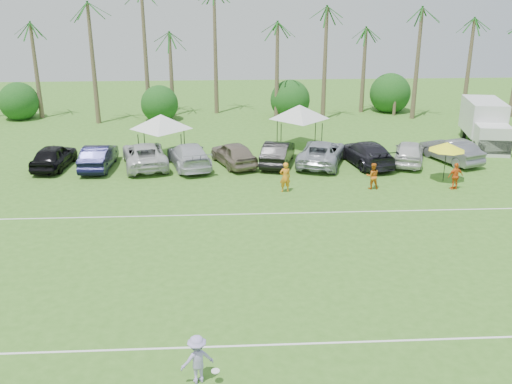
{
  "coord_description": "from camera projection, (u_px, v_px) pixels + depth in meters",
  "views": [
    {
      "loc": [
        -0.09,
        -14.69,
        11.81
      ],
      "look_at": [
        1.45,
        13.11,
        1.6
      ],
      "focal_mm": 40.0,
      "sensor_mm": 36.0,
      "label": 1
    }
  ],
  "objects": [
    {
      "name": "palm_tree_5",
      "position": [
        224.0,
        25.0,
        50.59
      ],
      "size": [
        2.4,
        2.4,
        9.9
      ],
      "color": "brown",
      "rests_on": "ground"
    },
    {
      "name": "canopy_tent_right",
      "position": [
        300.0,
        105.0,
        42.81
      ],
      "size": [
        4.66,
        4.66,
        3.78
      ],
      "color": "black",
      "rests_on": "ground"
    },
    {
      "name": "parked_car_8",
      "position": [
        409.0,
        152.0,
        39.51
      ],
      "size": [
        3.43,
        5.17,
        1.64
      ],
      "primitive_type": "imported",
      "rotation": [
        0.0,
        0.0,
        2.8
      ],
      "color": "silver",
      "rests_on": "ground"
    },
    {
      "name": "market_umbrella",
      "position": [
        447.0,
        146.0,
        35.43
      ],
      "size": [
        2.28,
        2.28,
        2.54
      ],
      "color": "black",
      "rests_on": "ground"
    },
    {
      "name": "box_truck",
      "position": [
        485.0,
        123.0,
        43.59
      ],
      "size": [
        3.59,
        6.86,
        3.37
      ],
      "rotation": [
        0.0,
        0.0,
        -0.18
      ],
      "color": "silver",
      "rests_on": "ground"
    },
    {
      "name": "bush_tree_0",
      "position": [
        20.0,
        98.0,
        52.8
      ],
      "size": [
        4.0,
        4.0,
        4.0
      ],
      "color": "brown",
      "rests_on": "ground"
    },
    {
      "name": "parked_car_7",
      "position": [
        366.0,
        153.0,
        39.29
      ],
      "size": [
        3.37,
        5.98,
        1.64
      ],
      "primitive_type": "imported",
      "rotation": [
        0.0,
        0.0,
        3.34
      ],
      "color": "black",
      "rests_on": "ground"
    },
    {
      "name": "parked_car_3",
      "position": [
        189.0,
        155.0,
        38.78
      ],
      "size": [
        3.66,
        6.04,
        1.64
      ],
      "primitive_type": "imported",
      "rotation": [
        0.0,
        0.0,
        3.4
      ],
      "color": "silver",
      "rests_on": "ground"
    },
    {
      "name": "palm_tree_1",
      "position": [
        29.0,
        26.0,
        49.71
      ],
      "size": [
        2.4,
        2.4,
        9.9
      ],
      "color": "brown",
      "rests_on": "ground"
    },
    {
      "name": "sideline_player_b",
      "position": [
        372.0,
        176.0,
        34.61
      ],
      "size": [
        0.8,
        0.63,
        1.63
      ],
      "primitive_type": "imported",
      "rotation": [
        0.0,
        0.0,
        3.13
      ],
      "color": "orange",
      "rests_on": "ground"
    },
    {
      "name": "bush_tree_1",
      "position": [
        162.0,
        97.0,
        53.47
      ],
      "size": [
        4.0,
        4.0,
        4.0
      ],
      "color": "brown",
      "rests_on": "ground"
    },
    {
      "name": "parked_car_2",
      "position": [
        145.0,
        155.0,
        38.91
      ],
      "size": [
        3.94,
        6.34,
        1.64
      ],
      "primitive_type": "imported",
      "rotation": [
        0.0,
        0.0,
        3.36
      ],
      "color": "silver",
      "rests_on": "ground"
    },
    {
      "name": "sideline_player_c",
      "position": [
        455.0,
        176.0,
        34.51
      ],
      "size": [
        1.03,
        0.58,
        1.66
      ],
      "primitive_type": "imported",
      "rotation": [
        0.0,
        0.0,
        3.33
      ],
      "color": "orange",
      "rests_on": "ground"
    },
    {
      "name": "palm_tree_7",
      "position": [
        314.0,
        4.0,
        50.42
      ],
      "size": [
        2.4,
        2.4,
        11.9
      ],
      "color": "brown",
      "rests_on": "ground"
    },
    {
      "name": "palm_tree_3",
      "position": [
        132.0,
        5.0,
        49.59
      ],
      "size": [
        2.4,
        2.4,
        11.9
      ],
      "color": "brown",
      "rests_on": "ground"
    },
    {
      "name": "parked_car_6",
      "position": [
        322.0,
        153.0,
        39.39
      ],
      "size": [
        4.47,
        6.45,
        1.64
      ],
      "primitive_type": "imported",
      "rotation": [
        0.0,
        0.0,
        2.81
      ],
      "color": "#9FA4AD",
      "rests_on": "ground"
    },
    {
      "name": "palm_tree_4",
      "position": [
        179.0,
        35.0,
        50.68
      ],
      "size": [
        2.4,
        2.4,
        8.9
      ],
      "color": "brown",
      "rests_on": "ground"
    },
    {
      "name": "frisbee_player",
      "position": [
        197.0,
        359.0,
        17.71
      ],
      "size": [
        1.29,
        0.94,
        1.65
      ],
      "rotation": [
        0.0,
        0.0,
        3.49
      ],
      "color": "#AA9BDC",
      "rests_on": "ground"
    },
    {
      "name": "canopy_tent_left",
      "position": [
        161.0,
        114.0,
        40.12
      ],
      "size": [
        4.52,
        4.52,
        3.66
      ],
      "color": "black",
      "rests_on": "ground"
    },
    {
      "name": "bush_tree_2",
      "position": [
        289.0,
        96.0,
        54.1
      ],
      "size": [
        4.0,
        4.0,
        4.0
      ],
      "color": "brown",
      "rests_on": "ground"
    },
    {
      "name": "palm_tree_2",
      "position": [
        86.0,
        15.0,
        49.67
      ],
      "size": [
        2.4,
        2.4,
        10.9
      ],
      "color": "brown",
      "rests_on": "ground"
    },
    {
      "name": "parked_car_9",
      "position": [
        451.0,
        150.0,
        39.89
      ],
      "size": [
        3.39,
        5.26,
        1.64
      ],
      "primitive_type": "imported",
      "rotation": [
        0.0,
        0.0,
        3.51
      ],
      "color": "slate",
      "rests_on": "ground"
    },
    {
      "name": "palm_tree_6",
      "position": [
        269.0,
        15.0,
        50.51
      ],
      "size": [
        2.4,
        2.4,
        10.9
      ],
      "color": "brown",
      "rests_on": "ground"
    },
    {
      "name": "palm_tree_9",
      "position": [
        423.0,
        24.0,
        51.53
      ],
      "size": [
        2.4,
        2.4,
        9.9
      ],
      "color": "brown",
      "rests_on": "ground"
    },
    {
      "name": "parked_car_1",
      "position": [
        99.0,
        157.0,
        38.47
      ],
      "size": [
        1.84,
        5.0,
        1.64
      ],
      "primitive_type": "imported",
      "rotation": [
        0.0,
        0.0,
        3.12
      ],
      "color": "black",
      "rests_on": "ground"
    },
    {
      "name": "parked_car_5",
      "position": [
        278.0,
        153.0,
        39.34
      ],
      "size": [
        2.93,
        5.24,
        1.64
      ],
      "primitive_type": "imported",
      "rotation": [
        0.0,
        0.0,
        2.89
      ],
      "color": "black",
      "rests_on": "ground"
    },
    {
      "name": "field_lines",
      "position": [
        230.0,
        266.0,
        25.34
      ],
      "size": [
        80.0,
        12.1,
        0.01
      ],
      "color": "white",
      "rests_on": "ground"
    },
    {
      "name": "parked_car_0",
      "position": [
        54.0,
        156.0,
        38.55
      ],
      "size": [
        2.38,
        4.96,
        1.64
      ],
      "primitive_type": "imported",
      "rotation": [
        0.0,
        0.0,
        3.05
      ],
      "color": "black",
      "rests_on": "ground"
    },
    {
      "name": "parked_car_4",
      "position": [
        234.0,
        154.0,
        39.15
      ],
      "size": [
        3.56,
        5.18,
        1.64
      ],
      "primitive_type": "imported",
      "rotation": [
        0.0,
        0.0,
        3.52
      ],
      "color": "gray",
      "rests_on": "ground"
    },
    {
      "name": "ground",
      "position": [
        233.0,
        384.0,
        17.84
      ],
      "size": [
        120.0,
        120.0,
        0.0
      ],
      "primitive_type": "plane",
      "color": "#3C7021",
      "rests_on": "ground"
    },
    {
      "name": "bush_tree_3",
      "position": [
        392.0,
        95.0,
        54.62
      ],
      "size": [
        4.0,
        4.0,
        4.0
      ],
      "color": "brown",
      "rests_on": "ground"
    },
    {
      "name": "sideline_player_a",
      "position": [
        285.0,
        177.0,
        34.08
      ],
      "size": [
        0.73,
        0.54,
        1.83
      ],
      "primitive_type": "imported",
      "rotation": [
        0.0,
        0.0,
        3.31
      ],
      "color": "orange",
      "rests_on": "ground"
    },
    {
      "name": "palm_tree_8",
      "position": [
        368.0,
        34.0,
        51.57
      ],
      "size": [
        2.4,
        2.4,
        8.9
      ],
      "color": "brown",
      "rests_on": "ground"
    },
    {
      "name": "palm_tree_10",
      "position": [
        478.0,
        14.0,
        51.5
      ],
      "size": [
        2.4,
        2.4,
        10.9
      ],
      "color": "brown",
      "rests_on": "ground"
    }
  ]
}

